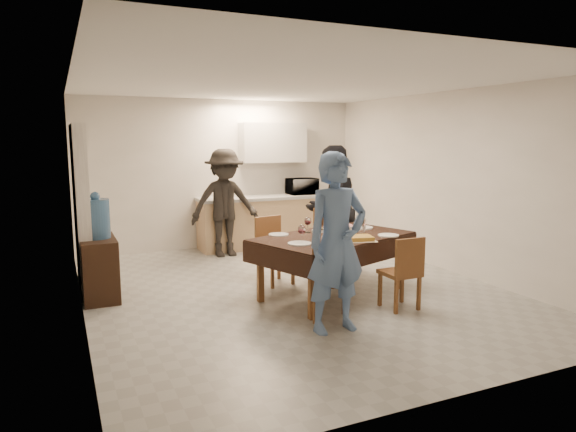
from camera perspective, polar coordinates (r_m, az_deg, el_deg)
name	(u,v)px	position (r m, az deg, el deg)	size (l,w,h in m)	color
floor	(293,290)	(6.65, 0.57, -8.23)	(5.00, 6.00, 0.02)	#A2A29E
ceiling	(293,82)	(6.40, 0.61, 14.67)	(5.00, 6.00, 0.02)	white
wall_back	(222,174)	(9.19, -7.30, 4.64)	(5.00, 0.02, 2.60)	white
wall_front	(468,226)	(3.90, 19.42, -1.11)	(5.00, 0.02, 2.60)	white
wall_left	(77,199)	(5.81, -22.41, 1.78)	(0.02, 6.00, 2.60)	white
wall_right	(450,182)	(7.78, 17.60, 3.60)	(0.02, 6.00, 2.60)	white
stub_partition	(81,208)	(7.03, -21.99, 0.83)	(0.15, 1.40, 2.10)	white
kitchen_base_cabinet	(261,223)	(9.19, -3.03, -0.77)	(2.20, 0.60, 0.86)	tan
kitchen_worktop	(261,198)	(9.12, -3.06, 2.05)	(2.24, 0.64, 0.05)	#B0AFAB
upper_cabinet	(273,143)	(9.31, -1.68, 8.14)	(1.20, 0.34, 0.70)	silver
dining_table	(333,238)	(6.31, 5.05, -2.48)	(2.19, 1.71, 0.75)	black
chair_near_left	(334,274)	(5.43, 5.15, -6.41)	(0.52, 0.54, 0.46)	brown
chair_near_right	(404,266)	(5.91, 12.81, -5.40)	(0.39, 0.39, 0.46)	brown
chair_far_left	(278,245)	(6.73, -1.10, -3.22)	(0.48, 0.48, 0.48)	brown
chair_far_right	(338,236)	(7.11, 5.62, -2.19)	(0.61, 0.64, 0.53)	brown
console	(99,268)	(6.64, -20.25, -5.47)	(0.40, 0.80, 0.74)	black
water_jug	(96,219)	(6.52, -20.53, -0.29)	(0.31, 0.31, 0.47)	teal
wine_bottle	(328,223)	(6.29, 4.45, -0.79)	(0.07, 0.07, 0.30)	black
water_pitcher	(360,226)	(6.42, 8.01, -1.14)	(0.13, 0.13, 0.19)	white
savoury_tart	(357,238)	(6.02, 7.65, -2.46)	(0.42, 0.31, 0.05)	gold
salad_bowl	(347,228)	(6.59, 6.57, -1.38)	(0.19, 0.19, 0.07)	white
mushroom_dish	(319,231)	(6.51, 3.47, -1.65)	(0.18, 0.18, 0.03)	white
wine_glass_a	(302,234)	(5.81, 1.53, -2.02)	(0.09, 0.09, 0.21)	white
wine_glass_b	(361,222)	(6.77, 8.09, -0.72)	(0.08, 0.08, 0.17)	white
wine_glass_c	(308,225)	(6.45, 2.21, -1.00)	(0.09, 0.09, 0.20)	white
plate_near_left	(300,243)	(5.77, 1.29, -3.07)	(0.27, 0.27, 0.02)	white
plate_near_right	(388,235)	(6.37, 11.10, -2.12)	(0.25, 0.25, 0.01)	white
plate_far_left	(279,235)	(6.30, -1.06, -2.07)	(0.25, 0.25, 0.01)	white
plate_far_right	(362,228)	(6.86, 8.21, -1.28)	(0.29, 0.29, 0.02)	white
microwave	(302,186)	(9.43, 1.59, 3.32)	(0.53, 0.36, 0.29)	silver
person_near	(337,243)	(5.11, 5.44, -2.99)	(0.66, 0.43, 1.80)	#597AAD
person_far	(331,209)	(7.44, 4.82, 0.78)	(0.89, 0.69, 1.83)	black
person_kitchen	(225,203)	(8.44, -7.02, 1.44)	(1.14, 0.65, 1.76)	black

